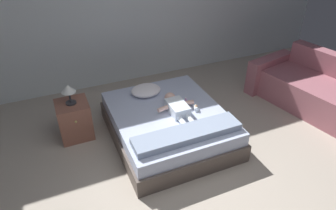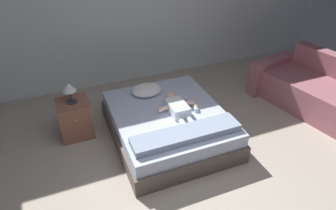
# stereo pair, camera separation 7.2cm
# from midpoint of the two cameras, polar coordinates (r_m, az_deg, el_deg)

# --- Properties ---
(ground_plane) EXTENTS (8.00, 8.00, 0.00)m
(ground_plane) POSITION_cam_midpoint_polar(r_m,az_deg,el_deg) (3.41, 8.05, -17.25)
(ground_plane) COLOR #AEA293
(wall_behind_bed) EXTENTS (8.00, 0.12, 2.75)m
(wall_behind_bed) POSITION_cam_midpoint_polar(r_m,az_deg,el_deg) (5.12, -8.01, 18.93)
(wall_behind_bed) COLOR silver
(wall_behind_bed) RESTS_ON ground_plane
(bed) EXTENTS (1.44, 1.70, 0.41)m
(bed) POSITION_cam_midpoint_polar(r_m,az_deg,el_deg) (4.01, 0.52, -3.72)
(bed) COLOR brown
(bed) RESTS_ON ground_plane
(pillow) EXTENTS (0.42, 0.35, 0.13)m
(pillow) POSITION_cam_midpoint_polar(r_m,az_deg,el_deg) (4.24, -3.61, 2.86)
(pillow) COLOR white
(pillow) RESTS_ON bed
(baby) EXTENTS (0.51, 0.68, 0.15)m
(baby) POSITION_cam_midpoint_polar(r_m,az_deg,el_deg) (3.87, 2.18, -0.34)
(baby) COLOR white
(baby) RESTS_ON bed
(toothbrush) EXTENTS (0.06, 0.13, 0.02)m
(toothbrush) POSITION_cam_midpoint_polar(r_m,az_deg,el_deg) (4.11, 4.04, 0.86)
(toothbrush) COLOR #B03B9B
(toothbrush) RESTS_ON bed
(couch) EXTENTS (1.39, 2.29, 0.78)m
(couch) POSITION_cam_midpoint_polar(r_m,az_deg,el_deg) (5.08, 28.64, 1.47)
(couch) COLOR #A3606C
(couch) RESTS_ON ground_plane
(nightstand) EXTENTS (0.41, 0.44, 0.52)m
(nightstand) POSITION_cam_midpoint_polar(r_m,az_deg,el_deg) (4.21, -16.82, -2.46)
(nightstand) COLOR brown
(nightstand) RESTS_ON ground_plane
(lamp) EXTENTS (0.18, 0.18, 0.27)m
(lamp) POSITION_cam_midpoint_polar(r_m,az_deg,el_deg) (3.97, -17.87, 2.93)
(lamp) COLOR #333338
(lamp) RESTS_ON nightstand
(blanket) EXTENTS (1.30, 0.29, 0.09)m
(blanket) POSITION_cam_midpoint_polar(r_m,az_deg,el_deg) (3.46, 4.14, -5.53)
(blanket) COLOR #8C9CB7
(blanket) RESTS_ON bed
(baby_bottle) EXTENTS (0.09, 0.11, 0.08)m
(baby_bottle) POSITION_cam_midpoint_polar(r_m,az_deg,el_deg) (3.92, 5.91, -0.57)
(baby_bottle) COLOR white
(baby_bottle) RESTS_ON bed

